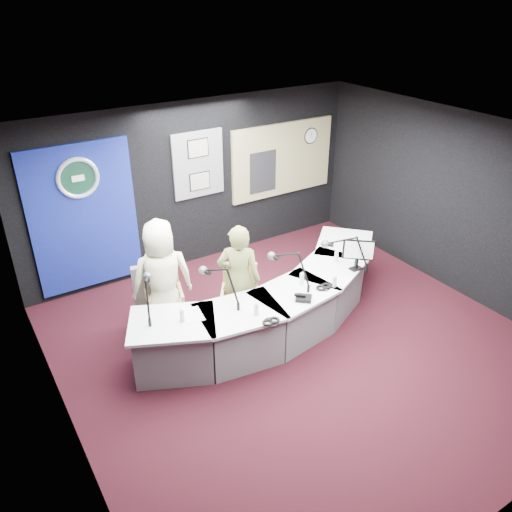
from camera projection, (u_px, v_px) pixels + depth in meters
ground at (300, 346)px, 7.02m from camera, size 6.00×6.00×0.00m
ceiling at (310, 146)px, 5.70m from camera, size 6.00×6.00×0.02m
wall_back at (196, 185)px, 8.59m from camera, size 6.00×0.02×2.80m
wall_left at (56, 335)px, 4.95m from camera, size 0.02×6.00×2.80m
wall_right at (462, 206)px, 7.77m from camera, size 0.02×6.00×2.80m
broadcast_desk at (274, 306)px, 7.23m from camera, size 4.50×1.90×0.75m
backdrop_panel at (84, 218)px, 7.74m from camera, size 1.60×0.05×2.30m
agency_seal at (78, 178)px, 7.41m from camera, size 0.63×0.07×0.63m
seal_center at (78, 178)px, 7.41m from camera, size 0.48×0.01×0.48m
pinboard at (198, 165)px, 8.43m from camera, size 0.90×0.04×1.10m
framed_photo_upper at (198, 148)px, 8.27m from camera, size 0.34×0.02×0.27m
framed_photo_lower at (200, 181)px, 8.54m from camera, size 0.34×0.02×0.27m
booth_window_frame at (283, 159)px, 9.32m from camera, size 2.12×0.06×1.32m
booth_glow at (283, 159)px, 9.31m from camera, size 2.00×0.02×1.20m
equipment_rack at (263, 172)px, 9.16m from camera, size 0.55×0.02×0.75m
wall_clock at (311, 136)px, 9.42m from camera, size 0.28×0.01×0.28m
armchair_left at (165, 301)px, 7.12m from camera, size 0.68×0.68×0.98m
armchair_right at (240, 303)px, 7.18m from camera, size 0.67×0.67×0.86m
draped_jacket at (151, 287)px, 7.20m from camera, size 0.51×0.23×0.70m
person_man at (162, 279)px, 6.95m from camera, size 0.93×0.71×1.70m
person_woman at (239, 280)px, 6.99m from camera, size 0.71×0.67×1.63m
computer_monitor at (358, 249)px, 7.24m from camera, size 0.35×0.30×0.30m
desk_phone at (304, 298)px, 6.67m from camera, size 0.26×0.26×0.05m
headphones_near at (324, 287)px, 6.93m from camera, size 0.19×0.19×0.03m
headphones_far at (271, 321)px, 6.23m from camera, size 0.22×0.22×0.04m
paper_stack at (192, 315)px, 6.38m from camera, size 0.28×0.37×0.00m
notepad at (252, 308)px, 6.51m from camera, size 0.20×0.29×0.00m
boom_mic_a at (148, 291)px, 6.30m from camera, size 0.35×0.69×0.60m
boom_mic_b at (220, 281)px, 6.52m from camera, size 0.29×0.71×0.60m
boom_mic_c at (290, 265)px, 6.88m from camera, size 0.33×0.70×0.60m
boom_mic_d at (346, 250)px, 7.27m from camera, size 0.48×0.62×0.60m
water_bottles at (292, 283)px, 6.88m from camera, size 3.19×0.59×0.18m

